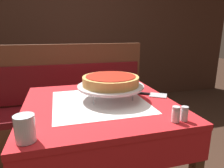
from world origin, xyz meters
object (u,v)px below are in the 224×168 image
object	(u,v)px
deep_dish_pizza	(111,80)
pepper_shaker	(184,114)
pizza_server	(149,94)
booth_bench	(66,119)
salt_shaker	(176,114)
dining_table_rear	(77,69)
pizza_pan_stand	(111,87)
water_glass_near	(25,128)
dining_table_front	(100,118)
condiment_caddy	(79,59)

from	to	relation	value
deep_dish_pizza	pepper_shaker	distance (m)	0.47
deep_dish_pizza	pizza_server	world-z (taller)	deep_dish_pizza
booth_bench	salt_shaker	distance (m)	1.37
pizza_server	salt_shaker	distance (m)	0.41
dining_table_rear	deep_dish_pizza	xyz separation A→B (m)	(0.03, -1.71, 0.23)
pizza_pan_stand	booth_bench	bearing A→B (deg)	107.99
pizza_pan_stand	water_glass_near	world-z (taller)	water_glass_near
dining_table_rear	booth_bench	distance (m)	1.00
pizza_pan_stand	pepper_shaker	size ratio (longest dim) A/B	5.87
dining_table_front	salt_shaker	world-z (taller)	salt_shaker
deep_dish_pizza	pizza_server	xyz separation A→B (m)	(0.26, 0.01, -0.11)
dining_table_rear	water_glass_near	world-z (taller)	water_glass_near
dining_table_rear	pizza_server	size ratio (longest dim) A/B	3.10
deep_dish_pizza	water_glass_near	bearing A→B (deg)	-138.33
dining_table_rear	pepper_shaker	xyz separation A→B (m)	(0.28, -2.10, 0.14)
salt_shaker	pepper_shaker	xyz separation A→B (m)	(0.05, 0.00, -0.00)
pizza_pan_stand	water_glass_near	distance (m)	0.59
water_glass_near	salt_shaker	distance (m)	0.64
pizza_pan_stand	deep_dish_pizza	bearing A→B (deg)	0.00
water_glass_near	salt_shaker	bearing A→B (deg)	-0.24
dining_table_rear	booth_bench	xyz separation A→B (m)	(-0.23, -0.91, -0.35)
dining_table_front	pepper_shaker	xyz separation A→B (m)	(0.33, -0.37, 0.14)
dining_table_front	salt_shaker	bearing A→B (deg)	-52.42
water_glass_near	salt_shaker	size ratio (longest dim) A/B	1.42
pizza_server	salt_shaker	bearing A→B (deg)	-98.47
pepper_shaker	condiment_caddy	distance (m)	2.05
pizza_pan_stand	water_glass_near	xyz separation A→B (m)	(-0.44, -0.39, -0.03)
booth_bench	water_glass_near	size ratio (longest dim) A/B	16.22
dining_table_rear	pepper_shaker	distance (m)	2.13
dining_table_front	condiment_caddy	bearing A→B (deg)	87.65
pepper_shaker	deep_dish_pizza	bearing A→B (deg)	122.33
booth_bench	deep_dish_pizza	bearing A→B (deg)	-72.01
dining_table_front	booth_bench	distance (m)	0.92
salt_shaker	dining_table_front	bearing A→B (deg)	127.58
booth_bench	water_glass_near	bearing A→B (deg)	-98.53
condiment_caddy	dining_table_rear	bearing A→B (deg)	107.93
pizza_pan_stand	pizza_server	size ratio (longest dim) A/B	1.64
pizza_pan_stand	dining_table_rear	bearing A→B (deg)	91.05
pizza_pan_stand	water_glass_near	size ratio (longest dim) A/B	3.86
dining_table_front	pepper_shaker	size ratio (longest dim) A/B	12.61
pizza_server	condiment_caddy	bearing A→B (deg)	99.54
water_glass_near	pepper_shaker	bearing A→B (deg)	-0.22
water_glass_near	salt_shaker	xyz separation A→B (m)	(0.64, -0.00, -0.02)
pepper_shaker	condiment_caddy	bearing A→B (deg)	97.24
booth_bench	water_glass_near	world-z (taller)	booth_bench
booth_bench	pizza_server	bearing A→B (deg)	-56.35
deep_dish_pizza	water_glass_near	xyz separation A→B (m)	(-0.44, -0.39, -0.06)
water_glass_near	condiment_caddy	xyz separation A→B (m)	(0.43, 2.03, -0.02)
pizza_server	pizza_pan_stand	bearing A→B (deg)	-177.08
dining_table_front	water_glass_near	world-z (taller)	water_glass_near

